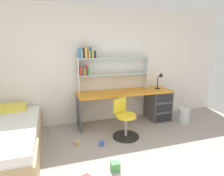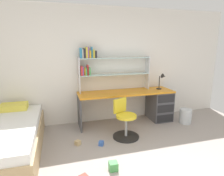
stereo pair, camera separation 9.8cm
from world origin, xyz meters
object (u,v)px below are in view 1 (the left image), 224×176
Objects in this scene: toy_block_blue_0 at (102,143)px; toy_block_green_3 at (115,166)px; waste_bin at (184,115)px; desk at (148,103)px; desk_lamp at (161,79)px; toy_block_natural_2 at (78,143)px; bed_platform at (6,141)px; bookshelf_hutch at (103,65)px; swivel_chair at (125,123)px.

toy_block_green_3 reaches higher than toy_block_blue_0.
toy_block_blue_0 is (-2.14, -0.47, -0.13)m from waste_bin.
desk is 6.56× the size of waste_bin.
toy_block_natural_2 is at bearing -160.97° from desk_lamp.
bed_platform reaches higher than toy_block_natural_2.
bookshelf_hutch is 0.79× the size of bed_platform.
bookshelf_hutch is at bearing 25.93° from bed_platform.
toy_block_green_3 reaches higher than toy_block_natural_2.
toy_block_natural_2 is (-2.12, -0.73, -0.97)m from desk_lamp.
swivel_chair is 9.24× the size of toy_block_blue_0.
swivel_chair is at bearing 20.97° from toy_block_blue_0.
swivel_chair is 1.10m from toy_block_green_3.
waste_bin is at bearing 29.53° from toy_block_green_3.
swivel_chair is at bearing 4.36° from toy_block_natural_2.
toy_block_blue_0 is at bearing -106.64° from bookshelf_hutch.
bookshelf_hutch is 1.38m from swivel_chair.
desk reaches higher than waste_bin.
bed_platform is 1.18m from toy_block_natural_2.
swivel_chair is (-0.87, -0.67, -0.14)m from desk.
bookshelf_hutch is 1.72m from toy_block_blue_0.
desk_lamp reaches higher than swivel_chair.
toy_block_natural_2 is at bearing 162.07° from toy_block_blue_0.
desk_lamp reaches higher than toy_block_blue_0.
desk is 17.54× the size of toy_block_green_3.
swivel_chair is at bearing -75.85° from bookshelf_hutch.
toy_block_blue_0 is at bearing -17.93° from toy_block_natural_2.
desk_lamp reaches higher than toy_block_green_3.
bed_platform is (-2.10, -0.06, -0.03)m from swivel_chair.
swivel_chair is 0.36× the size of bed_platform.
toy_block_blue_0 is at bearing -159.03° from swivel_chair.
toy_block_natural_2 is at bearing -0.61° from bed_platform.
toy_block_natural_2 is at bearing -128.05° from bookshelf_hutch.
desk_lamp is 1.02m from waste_bin.
desk is 3.06m from bed_platform.
toy_block_natural_2 is (-0.94, -0.07, -0.25)m from swivel_chair.
bookshelf_hutch is at bearing 104.15° from swivel_chair.
swivel_chair is at bearing 1.62° from bed_platform.
toy_block_green_3 is (1.58, -0.88, -0.20)m from bed_platform.
waste_bin is 3.85× the size of toy_block_natural_2.
bookshelf_hutch is 4.95× the size of waste_bin.
bookshelf_hutch is 4.33× the size of desk_lamp.
desk_lamp is 2.44m from toy_block_natural_2.
bed_platform is at bearing -167.62° from desk_lamp.
waste_bin is at bearing 4.98° from bed_platform.
bookshelf_hutch reaches higher than toy_block_natural_2.
desk is 1.70m from toy_block_blue_0.
bookshelf_hutch is at bearing 161.98° from waste_bin.
desk_lamp is 1.14× the size of waste_bin.
toy_block_natural_2 is at bearing 115.89° from toy_block_green_3.
toy_block_natural_2 is at bearing -175.64° from swivel_chair.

